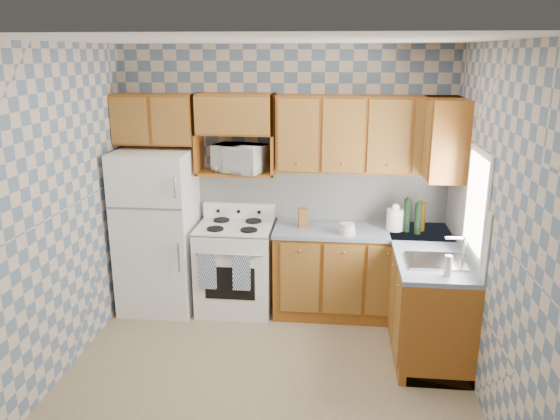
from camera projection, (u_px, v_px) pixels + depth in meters
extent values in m
plane|color=#7B6C51|center=(265.00, 378.00, 4.55)|extent=(3.40, 3.40, 0.00)
cube|color=slate|center=(284.00, 178.00, 5.71)|extent=(3.40, 0.02, 2.70)
cube|color=slate|center=(492.00, 232.00, 4.01)|extent=(0.02, 3.20, 2.70)
cube|color=white|center=(322.00, 193.00, 5.70)|extent=(2.60, 0.02, 0.56)
cube|color=white|center=(465.00, 219.00, 4.81)|extent=(0.02, 1.60, 0.56)
cube|color=white|center=(158.00, 231.00, 5.64)|extent=(0.75, 0.70, 1.68)
cube|color=white|center=(236.00, 268.00, 5.69)|extent=(0.76, 0.65, 0.90)
cube|color=silver|center=(235.00, 227.00, 5.57)|extent=(0.76, 0.65, 0.02)
cube|color=white|center=(239.00, 210.00, 5.80)|extent=(0.76, 0.08, 0.17)
cube|color=navy|center=(207.00, 271.00, 5.36)|extent=(0.17, 0.02, 0.37)
cube|color=navy|center=(241.00, 273.00, 5.32)|extent=(0.17, 0.02, 0.37)
cube|color=brown|center=(361.00, 273.00, 5.59)|extent=(1.75, 0.60, 0.88)
cube|color=brown|center=(425.00, 297.00, 5.05)|extent=(0.60, 1.60, 0.88)
cube|color=slate|center=(363.00, 231.00, 5.46)|extent=(1.77, 0.63, 0.04)
cube|color=slate|center=(428.00, 250.00, 4.93)|extent=(0.63, 1.60, 0.04)
cube|color=brown|center=(366.00, 134.00, 5.33)|extent=(1.75, 0.33, 0.74)
cube|color=brown|center=(155.00, 119.00, 5.51)|extent=(0.82, 0.33, 0.50)
cube|color=brown|center=(444.00, 138.00, 5.08)|extent=(0.33, 0.70, 0.74)
cube|color=brown|center=(236.00, 173.00, 5.57)|extent=(0.80, 0.33, 0.03)
imported|color=white|center=(240.00, 158.00, 5.51)|extent=(0.59, 0.49, 0.28)
cube|color=#B7B7BC|center=(436.00, 262.00, 4.58)|extent=(0.48, 0.40, 0.03)
cube|color=silver|center=(477.00, 202.00, 4.41)|extent=(0.02, 0.66, 0.86)
cylinder|color=black|center=(407.00, 215.00, 5.33)|extent=(0.07, 0.07, 0.32)
cylinder|color=black|center=(418.00, 219.00, 5.27)|extent=(0.07, 0.07, 0.30)
cylinder|color=#503008|center=(422.00, 217.00, 5.36)|extent=(0.07, 0.07, 0.28)
cube|color=brown|center=(303.00, 218.00, 5.48)|extent=(0.10, 0.10, 0.20)
cylinder|color=white|center=(395.00, 220.00, 5.39)|extent=(0.17, 0.17, 0.21)
cylinder|color=beige|center=(448.00, 266.00, 4.28)|extent=(0.06, 0.06, 0.17)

